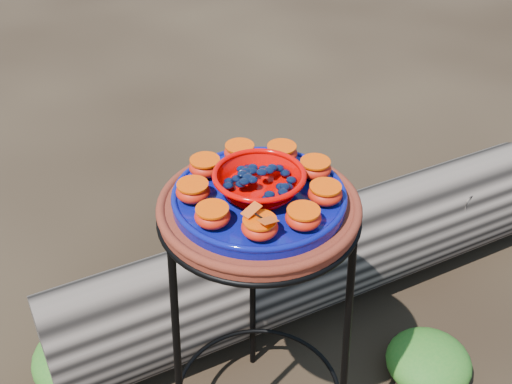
{
  "coord_description": "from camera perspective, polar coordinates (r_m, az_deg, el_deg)",
  "views": [
    {
      "loc": [
        -0.08,
        -1.0,
        1.47
      ],
      "look_at": [
        -0.01,
        0.0,
        0.76
      ],
      "focal_mm": 45.0,
      "sensor_mm": 36.0,
      "label": 1
    }
  ],
  "objects": [
    {
      "name": "orange_half_7",
      "position": [
        1.21,
        -5.62,
        0.05
      ],
      "size": [
        0.07,
        0.07,
        0.04
      ],
      "primitive_type": "ellipsoid",
      "color": "red",
      "rests_on": "cobalt_plate"
    },
    {
      "name": "foliage_back",
      "position": [
        2.01,
        -7.91,
        -8.79
      ],
      "size": [
        0.32,
        0.32,
        0.16
      ],
      "primitive_type": "ellipsoid",
      "color": "#1E5A18",
      "rests_on": "ground"
    },
    {
      "name": "butterfly",
      "position": [
        1.11,
        0.33,
        -2.17
      ],
      "size": [
        0.09,
        0.08,
        0.01
      ],
      "primitive_type": null,
      "rotation": [
        0.0,
        0.0,
        0.69
      ],
      "color": "#C9420F",
      "rests_on": "orange_half_0"
    },
    {
      "name": "cobalt_plate",
      "position": [
        1.24,
        0.28,
        -0.56
      ],
      "size": [
        0.34,
        0.34,
        0.02
      ],
      "primitive_type": "cylinder",
      "color": "#040E48",
      "rests_on": "terracotta_saucer"
    },
    {
      "name": "orange_half_6",
      "position": [
        1.28,
        -4.54,
        2.25
      ],
      "size": [
        0.07,
        0.07,
        0.04
      ],
      "primitive_type": "ellipsoid",
      "color": "red",
      "rests_on": "cobalt_plate"
    },
    {
      "name": "glass_gems",
      "position": [
        1.2,
        0.29,
        2.11
      ],
      "size": [
        0.13,
        0.13,
        0.02
      ],
      "primitive_type": null,
      "color": "black",
      "rests_on": "red_bowl"
    },
    {
      "name": "plant_stand",
      "position": [
        1.5,
        0.24,
        -12.73
      ],
      "size": [
        0.44,
        0.44,
        0.7
      ],
      "primitive_type": null,
      "color": "black",
      "rests_on": "ground"
    },
    {
      "name": "orange_half_5",
      "position": [
        1.32,
        -1.46,
        3.53
      ],
      "size": [
        0.07,
        0.07,
        0.04
      ],
      "primitive_type": "ellipsoid",
      "color": "red",
      "rests_on": "cobalt_plate"
    },
    {
      "name": "orange_half_1",
      "position": [
        1.14,
        4.22,
        -2.3
      ],
      "size": [
        0.07,
        0.07,
        0.04
      ],
      "primitive_type": "ellipsoid",
      "color": "red",
      "rests_on": "cobalt_plate"
    },
    {
      "name": "orange_half_8",
      "position": [
        1.15,
        -3.89,
        -2.15
      ],
      "size": [
        0.07,
        0.07,
        0.04
      ],
      "primitive_type": "ellipsoid",
      "color": "red",
      "rests_on": "cobalt_plate"
    },
    {
      "name": "foliage_right",
      "position": [
        1.9,
        15.1,
        -14.28
      ],
      "size": [
        0.24,
        0.24,
        0.12
      ],
      "primitive_type": "ellipsoid",
      "color": "#1E5A18",
      "rests_on": "ground"
    },
    {
      "name": "red_bowl",
      "position": [
        1.22,
        0.28,
        0.75
      ],
      "size": [
        0.17,
        0.17,
        0.05
      ],
      "primitive_type": null,
      "color": "#C90200",
      "rests_on": "cobalt_plate"
    },
    {
      "name": "driftwood_log",
      "position": [
        2.0,
        5.47,
        -5.67
      ],
      "size": [
        1.71,
        1.07,
        0.31
      ],
      "primitive_type": null,
      "rotation": [
        0.0,
        0.0,
        0.41
      ],
      "color": "black",
      "rests_on": "ground"
    },
    {
      "name": "orange_half_3",
      "position": [
        1.28,
        5.27,
        2.09
      ],
      "size": [
        0.07,
        0.07,
        0.04
      ],
      "primitive_type": "ellipsoid",
      "color": "red",
      "rests_on": "cobalt_plate"
    },
    {
      "name": "orange_half_2",
      "position": [
        1.21,
        6.16,
        -0.15
      ],
      "size": [
        0.07,
        0.07,
        0.04
      ],
      "primitive_type": "ellipsoid",
      "color": "red",
      "rests_on": "cobalt_plate"
    },
    {
      "name": "terracotta_saucer",
      "position": [
        1.25,
        0.28,
        -1.56
      ],
      "size": [
        0.39,
        0.39,
        0.03
      ],
      "primitive_type": "cylinder",
      "color": "#5B1B0E",
      "rests_on": "plant_stand"
    },
    {
      "name": "orange_half_0",
      "position": [
        1.12,
        0.33,
        -3.16
      ],
      "size": [
        0.07,
        0.07,
        0.04
      ],
      "primitive_type": "ellipsoid",
      "color": "red",
      "rests_on": "cobalt_plate"
    },
    {
      "name": "orange_half_4",
      "position": [
        1.32,
        2.29,
        3.47
      ],
      "size": [
        0.07,
        0.07,
        0.04
      ],
      "primitive_type": "ellipsoid",
      "color": "red",
      "rests_on": "cobalt_plate"
    },
    {
      "name": "foliage_left",
      "position": [
        1.89,
        -15.03,
        -13.89
      ],
      "size": [
        0.29,
        0.29,
        0.14
      ],
      "primitive_type": "ellipsoid",
      "color": "#1E5A18",
      "rests_on": "ground"
    }
  ]
}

